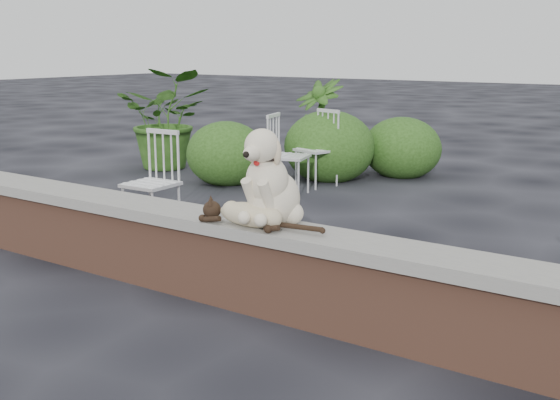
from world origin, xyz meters
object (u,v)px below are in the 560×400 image
Objects in this scene: chair_e at (289,155)px; potted_plant_a at (167,119)px; dog at (274,175)px; chair_b at (317,148)px; chair_a at (151,182)px; potted_plant_b at (318,127)px; cat at (250,213)px.

chair_e is 0.67× the size of potted_plant_a.
potted_plant_a is (-4.26, 3.54, -0.19)m from dog.
chair_b is (-1.86, 3.63, -0.43)m from dog.
chair_a is 0.74× the size of potted_plant_b.
chair_b is (-1.78, 3.78, -0.20)m from cat.
chair_b and chair_e have the same top height.
dog is 3.55m from chair_e.
potted_plant_b reaches higher than chair_a.
potted_plant_b reaches higher than chair_e.
potted_plant_b is at bearing 3.46° from chair_e.
cat is at bearing -31.09° from chair_a.
potted_plant_b is at bearing 92.39° from chair_a.
potted_plant_b is at bearing 115.69° from dog.
cat is at bearing -164.47° from chair_e.
chair_a is at bearing 161.39° from chair_e.
chair_b is at bearing 113.36° from cat.
potted_plant_a is at bearing 63.38° from chair_e.
chair_b is at bearing 2.21° from potted_plant_a.
chair_b is at bearing -13.24° from chair_e.
chair_b is at bearing -60.49° from potted_plant_b.
potted_plant_b is at bearing 23.27° from potted_plant_a.
chair_e reaches higher than cat.
cat is at bearing -41.47° from potted_plant_a.
chair_b is 0.67× the size of potted_plant_a.
potted_plant_b is at bearing 114.10° from cat.
chair_e is (0.01, -0.64, 0.00)m from chair_b.
cat is 5.05m from potted_plant_b.
cat is 1.09× the size of chair_b.
potted_plant_b reaches higher than dog.
chair_a is at bearing -49.44° from potted_plant_a.
potted_plant_a reaches higher than chair_b.
chair_a is 2.07m from chair_e.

